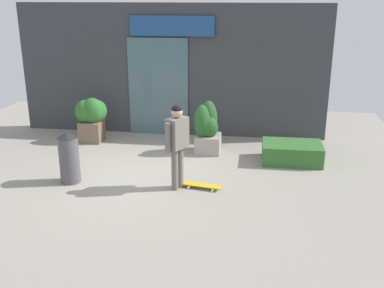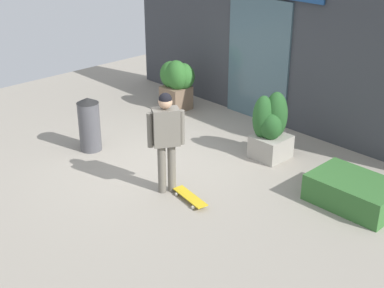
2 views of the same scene
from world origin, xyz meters
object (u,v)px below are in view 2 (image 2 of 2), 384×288
Objects in this scene: planter_box_right at (270,127)px; skateboard at (190,197)px; planter_box_left at (177,81)px; trash_bin at (89,124)px; skateboarder at (166,133)px.

skateboard is at bearing -86.16° from planter_box_right.
planter_box_left is 2.66m from trash_bin.
skateboarder is 3.75m from planter_box_left.
planter_box_right is at bearing -8.37° from planter_box_left.
skateboard is 0.67× the size of planter_box_left.
trash_bin is at bearing -139.11° from planter_box_right.
planter_box_right is (0.33, 2.19, -0.44)m from skateboarder.
skateboarder is 2.26m from planter_box_right.
skateboarder reaches higher than skateboard.
skateboard is at bearing 1.05° from trash_bin.
planter_box_left is at bearing 100.19° from trash_bin.
planter_box_right reaches higher than skateboard.
skateboarder is 1.47× the size of planter_box_left.
skateboard is (0.47, 0.06, -0.96)m from skateboarder.
trash_bin is at bearing -79.81° from planter_box_left.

